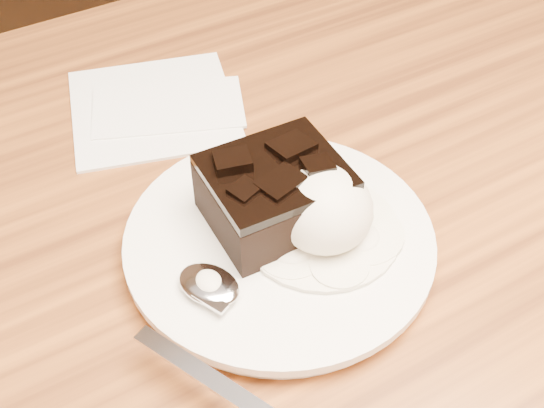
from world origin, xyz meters
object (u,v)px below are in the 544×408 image
plate (279,244)px  napkin (153,106)px  spoon (209,286)px  brownie (275,197)px  ice_cream_scoop (323,208)px

plate → napkin: plate is taller
spoon → brownie: bearing=2.0°
plate → spoon: bearing=-163.8°
brownie → plate: bearing=-110.5°
plate → napkin: size_ratio=1.55×
ice_cream_scoop → plate: bearing=155.2°
ice_cream_scoop → napkin: ice_cream_scoop is taller
ice_cream_scoop → spoon: size_ratio=0.41×
plate → spoon: (-0.06, -0.02, 0.01)m
spoon → napkin: size_ratio=1.25×
plate → ice_cream_scoop: 0.04m
plate → ice_cream_scoop: bearing=-24.8°
spoon → napkin: spoon is taller
plate → spoon: size_ratio=1.24×
brownie → spoon: (-0.07, -0.03, -0.02)m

